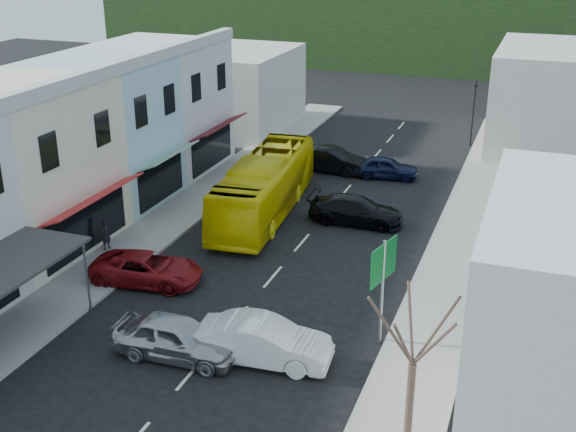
% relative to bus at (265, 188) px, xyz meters
% --- Properties ---
extents(ground, '(120.00, 120.00, 0.00)m').
position_rel_bus_xyz_m(ground, '(3.14, -10.89, -1.55)').
color(ground, black).
rests_on(ground, ground).
extents(sidewalk_left, '(3.00, 52.00, 0.15)m').
position_rel_bus_xyz_m(sidewalk_left, '(-4.36, -0.89, -1.48)').
color(sidewalk_left, gray).
rests_on(sidewalk_left, ground).
extents(sidewalk_right, '(3.00, 52.00, 0.15)m').
position_rel_bus_xyz_m(sidewalk_right, '(10.64, -0.89, -1.48)').
color(sidewalk_right, gray).
rests_on(sidewalk_right, ground).
extents(shopfront_row, '(8.25, 30.00, 8.00)m').
position_rel_bus_xyz_m(shopfront_row, '(-9.36, -5.89, 2.45)').
color(shopfront_row, beige).
rests_on(shopfront_row, ground).
extents(distant_block_left, '(8.00, 10.00, 6.00)m').
position_rel_bus_xyz_m(distant_block_left, '(-8.86, 16.11, 1.45)').
color(distant_block_left, '#B7B2A8').
rests_on(distant_block_left, ground).
extents(distant_block_right, '(8.00, 12.00, 7.00)m').
position_rel_bus_xyz_m(distant_block_right, '(14.14, 19.11, 1.95)').
color(distant_block_right, '#B7B2A8').
rests_on(distant_block_right, ground).
extents(bus, '(3.56, 11.78, 3.10)m').
position_rel_bus_xyz_m(bus, '(0.00, 0.00, 0.00)').
color(bus, yellow).
rests_on(bus, ground).
extents(car_silver, '(4.45, 1.93, 1.40)m').
position_rel_bus_xyz_m(car_silver, '(2.19, -14.10, -0.85)').
color(car_silver, '#ACACB0').
rests_on(car_silver, ground).
extents(car_white, '(4.55, 2.19, 1.40)m').
position_rel_bus_xyz_m(car_white, '(5.25, -13.28, -0.85)').
color(car_white, white).
rests_on(car_white, ground).
extents(car_red, '(4.81, 2.50, 1.40)m').
position_rel_bus_xyz_m(car_red, '(-1.86, -9.30, -0.85)').
color(car_red, maroon).
rests_on(car_red, ground).
extents(car_black_near, '(4.57, 2.01, 1.40)m').
position_rel_bus_xyz_m(car_black_near, '(4.98, 0.52, -0.85)').
color(car_black_near, black).
rests_on(car_black_near, ground).
extents(car_navy_mid, '(4.60, 2.35, 1.40)m').
position_rel_bus_xyz_m(car_navy_mid, '(4.80, 8.29, -0.85)').
color(car_navy_mid, black).
rests_on(car_navy_mid, ground).
extents(car_black_far, '(4.50, 2.05, 1.40)m').
position_rel_bus_xyz_m(car_black_far, '(1.24, 8.30, -0.85)').
color(car_black_far, black).
rests_on(car_black_far, ground).
extents(pedestrian_left, '(0.53, 0.68, 1.70)m').
position_rel_bus_xyz_m(pedestrian_left, '(-5.36, -7.13, -0.55)').
color(pedestrian_left, black).
rests_on(pedestrian_left, sidewalk_left).
extents(direction_sign, '(1.14, 2.01, 4.25)m').
position_rel_bus_xyz_m(direction_sign, '(8.94, -10.64, 0.57)').
color(direction_sign, '#07501D').
rests_on(direction_sign, ground).
extents(street_tree, '(3.52, 3.52, 6.39)m').
position_rel_bus_xyz_m(street_tree, '(11.14, -16.47, 1.65)').
color(street_tree, '#382922').
rests_on(street_tree, ground).
extents(traffic_signal, '(1.09, 1.26, 4.76)m').
position_rel_bus_xyz_m(traffic_signal, '(8.94, 17.26, 0.83)').
color(traffic_signal, black).
rests_on(traffic_signal, ground).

